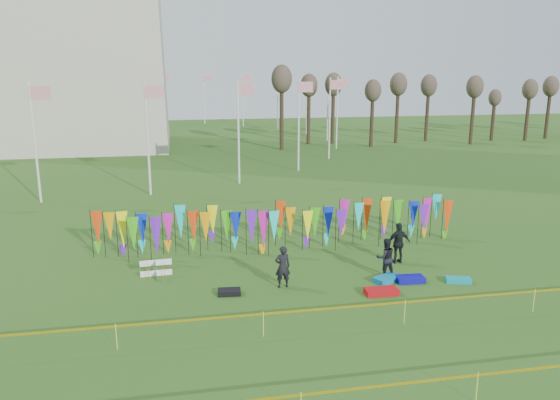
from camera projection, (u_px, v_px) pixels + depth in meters
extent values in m
plane|color=#2B5116|center=(313.00, 310.00, 20.55)|extent=(160.00, 160.00, 0.00)
cylinder|color=silver|center=(328.00, 108.00, 67.99)|extent=(0.16, 0.16, 8.00)
plane|color=#AC1225|center=(333.00, 81.00, 67.33)|extent=(1.40, 0.00, 1.40)
cylinder|color=silver|center=(307.00, 105.00, 74.74)|extent=(0.16, 0.16, 8.00)
plane|color=#AC1225|center=(311.00, 80.00, 74.07)|extent=(1.40, 0.00, 1.40)
cylinder|color=silver|center=(278.00, 102.00, 80.67)|extent=(0.16, 0.16, 8.00)
plane|color=#AC1225|center=(282.00, 79.00, 80.01)|extent=(1.40, 0.00, 1.40)
cylinder|color=silver|center=(243.00, 100.00, 85.39)|extent=(0.16, 0.16, 8.00)
plane|color=#AC1225|center=(246.00, 79.00, 84.73)|extent=(1.40, 0.00, 1.40)
cylinder|color=silver|center=(204.00, 99.00, 88.58)|extent=(0.16, 0.16, 8.00)
plane|color=#AC1225|center=(207.00, 78.00, 87.91)|extent=(1.40, 0.00, 1.40)
cylinder|color=silver|center=(162.00, 99.00, 90.02)|extent=(0.16, 0.16, 8.00)
plane|color=#AC1225|center=(165.00, 78.00, 89.35)|extent=(1.40, 0.00, 1.40)
cylinder|color=silver|center=(117.00, 99.00, 89.60)|extent=(0.16, 0.16, 8.00)
plane|color=#AC1225|center=(119.00, 78.00, 88.93)|extent=(1.40, 0.00, 1.40)
cylinder|color=silver|center=(70.00, 99.00, 87.36)|extent=(0.16, 0.16, 8.00)
plane|color=#AC1225|center=(72.00, 78.00, 86.70)|extent=(1.40, 0.00, 1.40)
cylinder|color=silver|center=(20.00, 101.00, 83.46)|extent=(0.16, 0.16, 8.00)
plane|color=#AC1225|center=(22.00, 79.00, 82.79)|extent=(1.40, 0.00, 1.40)
cylinder|color=silver|center=(35.00, 144.00, 36.14)|extent=(0.16, 0.16, 8.00)
plane|color=#AC1225|center=(39.00, 93.00, 35.48)|extent=(1.40, 0.00, 1.40)
cylinder|color=silver|center=(148.00, 139.00, 38.38)|extent=(0.16, 0.16, 8.00)
plane|color=#AC1225|center=(154.00, 92.00, 37.71)|extent=(1.40, 0.00, 1.40)
cylinder|color=silver|center=(238.00, 133.00, 42.29)|extent=(0.16, 0.16, 8.00)
plane|color=#AC1225|center=(246.00, 89.00, 41.62)|extent=(1.40, 0.00, 1.40)
cylinder|color=silver|center=(299.00, 126.00, 47.59)|extent=(0.16, 0.16, 8.00)
plane|color=#AC1225|center=(306.00, 87.00, 46.93)|extent=(1.40, 0.00, 1.40)
cylinder|color=silver|center=(330.00, 119.00, 53.94)|extent=(0.16, 0.16, 8.00)
plane|color=#AC1225|center=(336.00, 85.00, 53.28)|extent=(1.40, 0.00, 1.40)
cylinder|color=silver|center=(337.00, 113.00, 60.90)|extent=(0.16, 0.16, 8.00)
plane|color=#AC1225|center=(343.00, 83.00, 60.24)|extent=(1.40, 0.00, 1.40)
cylinder|color=black|center=(89.00, 238.00, 25.50)|extent=(0.03, 0.03, 2.24)
cone|color=red|center=(95.00, 233.00, 25.49)|extent=(0.64, 0.64, 1.60)
cylinder|color=black|center=(102.00, 238.00, 25.60)|extent=(0.03, 0.03, 2.24)
cone|color=orange|center=(107.00, 233.00, 25.59)|extent=(0.64, 0.64, 1.60)
cylinder|color=black|center=(114.00, 237.00, 25.70)|extent=(0.03, 0.03, 2.24)
cone|color=#FFF30D|center=(120.00, 232.00, 25.70)|extent=(0.64, 0.64, 1.60)
cylinder|color=black|center=(126.00, 236.00, 25.80)|extent=(0.03, 0.03, 2.24)
cone|color=#36B114|center=(132.00, 231.00, 25.80)|extent=(0.64, 0.64, 1.60)
cylinder|color=black|center=(138.00, 236.00, 25.91)|extent=(0.03, 0.03, 2.24)
cone|color=#0B25C7|center=(144.00, 231.00, 25.90)|extent=(0.64, 0.64, 1.60)
cylinder|color=black|center=(151.00, 235.00, 26.01)|extent=(0.03, 0.03, 2.24)
cone|color=#6617C9|center=(156.00, 230.00, 26.00)|extent=(0.64, 0.64, 1.60)
cylinder|color=black|center=(163.00, 234.00, 26.11)|extent=(0.03, 0.03, 2.24)
cone|color=#CE169C|center=(168.00, 229.00, 26.11)|extent=(0.64, 0.64, 1.60)
cylinder|color=black|center=(175.00, 234.00, 26.22)|extent=(0.03, 0.03, 2.24)
cone|color=#0ED4D2|center=(180.00, 229.00, 26.21)|extent=(0.64, 0.64, 1.60)
cylinder|color=black|center=(186.00, 233.00, 26.32)|extent=(0.03, 0.03, 2.24)
cone|color=red|center=(192.00, 228.00, 26.31)|extent=(0.64, 0.64, 1.60)
cylinder|color=black|center=(198.00, 232.00, 26.42)|extent=(0.03, 0.03, 2.24)
cone|color=orange|center=(204.00, 227.00, 26.42)|extent=(0.64, 0.64, 1.60)
cylinder|color=black|center=(210.00, 232.00, 26.52)|extent=(0.03, 0.03, 2.24)
cone|color=#FFF30D|center=(215.00, 227.00, 26.52)|extent=(0.64, 0.64, 1.60)
cylinder|color=black|center=(221.00, 231.00, 26.63)|extent=(0.03, 0.03, 2.24)
cone|color=#36B114|center=(227.00, 226.00, 26.62)|extent=(0.64, 0.64, 1.60)
cylinder|color=black|center=(233.00, 231.00, 26.73)|extent=(0.03, 0.03, 2.24)
cone|color=#0B25C7|center=(238.00, 226.00, 26.72)|extent=(0.64, 0.64, 1.60)
cylinder|color=black|center=(244.00, 230.00, 26.83)|extent=(0.03, 0.03, 2.24)
cone|color=#6617C9|center=(250.00, 225.00, 26.83)|extent=(0.64, 0.64, 1.60)
cylinder|color=black|center=(256.00, 229.00, 26.94)|extent=(0.03, 0.03, 2.24)
cone|color=#CE169C|center=(261.00, 224.00, 26.93)|extent=(0.64, 0.64, 1.60)
cylinder|color=black|center=(267.00, 229.00, 27.04)|extent=(0.03, 0.03, 2.24)
cone|color=#0ED4D2|center=(272.00, 224.00, 27.03)|extent=(0.64, 0.64, 1.60)
cylinder|color=black|center=(278.00, 228.00, 27.14)|extent=(0.03, 0.03, 2.24)
cone|color=red|center=(283.00, 223.00, 27.14)|extent=(0.64, 0.64, 1.60)
cylinder|color=black|center=(289.00, 228.00, 27.24)|extent=(0.03, 0.03, 2.24)
cone|color=orange|center=(294.00, 223.00, 27.24)|extent=(0.64, 0.64, 1.60)
cylinder|color=black|center=(300.00, 227.00, 27.35)|extent=(0.03, 0.03, 2.24)
cone|color=#FFF30D|center=(305.00, 222.00, 27.34)|extent=(0.64, 0.64, 1.60)
cylinder|color=black|center=(311.00, 226.00, 27.45)|extent=(0.03, 0.03, 2.24)
cone|color=#36B114|center=(316.00, 221.00, 27.44)|extent=(0.64, 0.64, 1.60)
cylinder|color=black|center=(322.00, 226.00, 27.55)|extent=(0.03, 0.03, 2.24)
cone|color=#0B25C7|center=(327.00, 221.00, 27.55)|extent=(0.64, 0.64, 1.60)
cylinder|color=black|center=(332.00, 225.00, 27.66)|extent=(0.03, 0.03, 2.24)
cone|color=#6617C9|center=(338.00, 220.00, 27.65)|extent=(0.64, 0.64, 1.60)
cylinder|color=black|center=(343.00, 225.00, 27.76)|extent=(0.03, 0.03, 2.24)
cone|color=#CE169C|center=(348.00, 220.00, 27.75)|extent=(0.64, 0.64, 1.60)
cylinder|color=black|center=(354.00, 224.00, 27.86)|extent=(0.03, 0.03, 2.24)
cone|color=#0ED4D2|center=(359.00, 219.00, 27.86)|extent=(0.64, 0.64, 1.60)
cylinder|color=black|center=(364.00, 223.00, 27.97)|extent=(0.03, 0.03, 2.24)
cone|color=red|center=(369.00, 219.00, 27.96)|extent=(0.64, 0.64, 1.60)
cylinder|color=black|center=(374.00, 223.00, 28.07)|extent=(0.03, 0.03, 2.24)
cone|color=orange|center=(380.00, 218.00, 28.06)|extent=(0.64, 0.64, 1.60)
cylinder|color=black|center=(385.00, 222.00, 28.17)|extent=(0.03, 0.03, 2.24)
cone|color=#FFF30D|center=(390.00, 218.00, 28.17)|extent=(0.64, 0.64, 1.60)
cylinder|color=black|center=(395.00, 222.00, 28.27)|extent=(0.03, 0.03, 2.24)
cone|color=#36B114|center=(400.00, 217.00, 28.27)|extent=(0.64, 0.64, 1.60)
cylinder|color=black|center=(405.00, 221.00, 28.38)|extent=(0.03, 0.03, 2.24)
cone|color=#0B25C7|center=(410.00, 216.00, 28.37)|extent=(0.64, 0.64, 1.60)
cylinder|color=black|center=(415.00, 221.00, 28.48)|extent=(0.03, 0.03, 2.24)
cone|color=#6617C9|center=(421.00, 216.00, 28.47)|extent=(0.64, 0.64, 1.60)
cylinder|color=black|center=(425.00, 220.00, 28.58)|extent=(0.03, 0.03, 2.24)
cone|color=#CE169C|center=(431.00, 215.00, 28.58)|extent=(0.64, 0.64, 1.60)
cylinder|color=black|center=(435.00, 220.00, 28.69)|extent=(0.03, 0.03, 2.24)
cone|color=#0ED4D2|center=(441.00, 215.00, 28.68)|extent=(0.64, 0.64, 1.60)
cylinder|color=black|center=(445.00, 219.00, 28.79)|extent=(0.03, 0.03, 2.24)
cone|color=red|center=(450.00, 214.00, 28.78)|extent=(0.64, 0.64, 1.60)
cube|color=yellow|center=(326.00, 309.00, 18.74)|extent=(26.00, 0.01, 0.08)
cylinder|color=#FDFA38|center=(115.00, 337.00, 17.55)|extent=(0.02, 0.02, 0.90)
cylinder|color=#FDFA38|center=(268.00, 324.00, 18.46)|extent=(0.02, 0.02, 0.90)
cylinder|color=#FDFA38|center=(407.00, 312.00, 19.38)|extent=(0.02, 0.02, 0.90)
cylinder|color=#FDFA38|center=(533.00, 301.00, 20.29)|extent=(0.02, 0.02, 0.90)
cube|color=yellow|center=(375.00, 387.00, 14.16)|extent=(26.00, 0.01, 0.08)
cylinder|color=#FDFA38|center=(479.00, 387.00, 14.79)|extent=(0.02, 0.02, 0.90)
cylinder|color=#3A2D1D|center=(270.00, 119.00, 62.90)|extent=(0.44, 0.44, 6.40)
ellipsoid|color=#4A3C31|center=(270.00, 89.00, 62.11)|extent=(1.92, 1.92, 2.56)
cylinder|color=#3A2D1D|center=(304.00, 118.00, 63.63)|extent=(0.44, 0.44, 6.40)
ellipsoid|color=#4A3C31|center=(304.00, 89.00, 62.84)|extent=(1.92, 1.92, 2.56)
cylinder|color=#3A2D1D|center=(337.00, 118.00, 64.36)|extent=(0.44, 0.44, 6.40)
ellipsoid|color=#4A3C31|center=(338.00, 89.00, 63.57)|extent=(1.92, 1.92, 2.56)
cylinder|color=#3A2D1D|center=(369.00, 117.00, 65.10)|extent=(0.44, 0.44, 6.40)
ellipsoid|color=#4A3C31|center=(370.00, 88.00, 64.31)|extent=(1.92, 1.92, 2.56)
cylinder|color=#3A2D1D|center=(401.00, 117.00, 65.83)|extent=(0.44, 0.44, 6.40)
ellipsoid|color=#4A3C31|center=(402.00, 88.00, 65.04)|extent=(1.92, 1.92, 2.56)
cylinder|color=#3A2D1D|center=(431.00, 116.00, 66.56)|extent=(0.44, 0.44, 6.40)
ellipsoid|color=#4A3C31|center=(433.00, 88.00, 65.77)|extent=(1.92, 1.92, 2.56)
cylinder|color=#3A2D1D|center=(461.00, 115.00, 67.29)|extent=(0.44, 0.44, 6.40)
ellipsoid|color=#4A3C31|center=(464.00, 88.00, 66.50)|extent=(1.92, 1.92, 2.56)
cylinder|color=#3A2D1D|center=(491.00, 115.00, 68.02)|extent=(0.44, 0.44, 6.40)
ellipsoid|color=#4A3C31|center=(493.00, 88.00, 67.23)|extent=(1.92, 1.92, 2.56)
cylinder|color=#3A2D1D|center=(520.00, 114.00, 68.76)|extent=(0.44, 0.44, 6.40)
ellipsoid|color=#4A3C31|center=(523.00, 87.00, 67.97)|extent=(1.92, 1.92, 2.56)
cylinder|color=#3A2D1D|center=(548.00, 114.00, 69.49)|extent=(0.44, 0.44, 6.40)
ellipsoid|color=#4A3C31|center=(551.00, 87.00, 68.70)|extent=(1.92, 1.92, 2.56)
cylinder|color=red|center=(148.00, 271.00, 23.41)|extent=(0.02, 0.02, 0.77)
cylinder|color=red|center=(164.00, 270.00, 23.53)|extent=(0.02, 0.02, 0.77)
cylinder|color=red|center=(148.00, 266.00, 24.06)|extent=(0.02, 0.02, 0.77)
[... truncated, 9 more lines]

